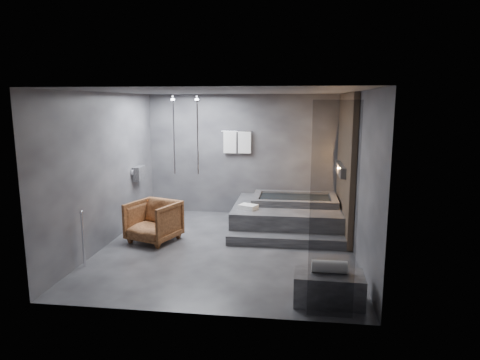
# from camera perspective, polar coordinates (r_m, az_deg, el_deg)

# --- Properties ---
(room) EXTENTS (5.00, 5.04, 2.82)m
(room) POSITION_cam_1_polar(r_m,az_deg,el_deg) (7.71, 1.45, 3.72)
(room) COLOR #28282B
(room) RESTS_ON ground
(tub_deck) EXTENTS (2.20, 2.00, 0.50)m
(tub_deck) POSITION_cam_1_polar(r_m,az_deg,el_deg) (9.13, 6.31, -4.75)
(tub_deck) COLOR #2D2D2F
(tub_deck) RESTS_ON ground
(tub_step) EXTENTS (2.20, 0.36, 0.18)m
(tub_step) POSITION_cam_1_polar(r_m,az_deg,el_deg) (8.05, 6.10, -8.03)
(tub_step) COLOR #2D2D2F
(tub_step) RESTS_ON ground
(concrete_bench) EXTENTS (0.92, 0.52, 0.41)m
(concrete_bench) POSITION_cam_1_polar(r_m,az_deg,el_deg) (5.93, 11.73, -13.94)
(concrete_bench) COLOR #313134
(concrete_bench) RESTS_ON ground
(driftwood_chair) EXTENTS (1.07, 1.09, 0.78)m
(driftwood_chair) POSITION_cam_1_polar(r_m,az_deg,el_deg) (8.33, -11.45, -5.41)
(driftwood_chair) COLOR #452311
(driftwood_chair) RESTS_ON ground
(rolled_towel) EXTENTS (0.46, 0.17, 0.17)m
(rolled_towel) POSITION_cam_1_polar(r_m,az_deg,el_deg) (5.85, 11.84, -11.24)
(rolled_towel) COLOR white
(rolled_towel) RESTS_ON concrete_bench
(deck_towel) EXTENTS (0.41, 0.37, 0.09)m
(deck_towel) POSITION_cam_1_polar(r_m,az_deg,el_deg) (8.61, 1.09, -3.60)
(deck_towel) COLOR white
(deck_towel) RESTS_ON tub_deck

